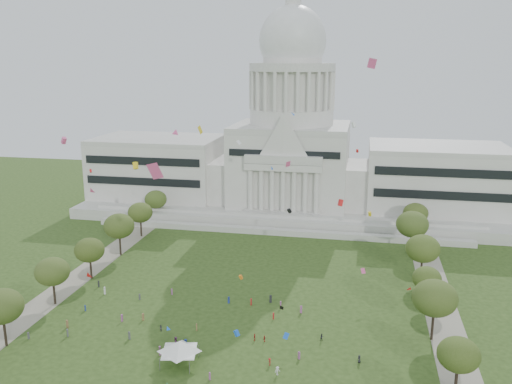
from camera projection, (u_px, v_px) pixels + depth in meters
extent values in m
plane|color=#2A4216|center=(212.00, 360.00, 108.54)|extent=(400.00, 400.00, 0.00)
cube|color=#B9B6AE|center=(290.00, 204.00, 217.54)|extent=(160.00, 60.00, 4.00)
cube|color=#B9B6AE|center=(277.00, 232.00, 186.36)|extent=(130.00, 3.00, 2.00)
cube|color=#B9B6AE|center=(281.00, 221.00, 193.62)|extent=(140.00, 3.00, 5.00)
cube|color=beige|center=(159.00, 168.00, 224.07)|extent=(50.00, 34.00, 22.00)
cube|color=beige|center=(436.00, 179.00, 202.91)|extent=(50.00, 34.00, 22.00)
cube|color=beige|center=(223.00, 179.00, 217.49)|extent=(12.00, 26.00, 16.00)
cube|color=beige|center=(360.00, 185.00, 207.11)|extent=(12.00, 26.00, 16.00)
cube|color=beige|center=(291.00, 166.00, 212.77)|extent=(44.00, 38.00, 28.00)
cube|color=beige|center=(283.00, 168.00, 192.97)|extent=(28.00, 3.00, 2.40)
cube|color=black|center=(142.00, 171.00, 207.22)|extent=(46.00, 0.40, 11.00)
cube|color=black|center=(442.00, 184.00, 186.06)|extent=(46.00, 0.40, 11.00)
cylinder|color=beige|center=(291.00, 116.00, 208.15)|extent=(32.00, 32.00, 6.00)
cylinder|color=beige|center=(292.00, 90.00, 205.77)|extent=(28.00, 28.00, 14.00)
cylinder|color=#B9B6AE|center=(292.00, 67.00, 203.75)|extent=(32.40, 32.40, 3.00)
cylinder|color=beige|center=(292.00, 52.00, 202.44)|extent=(22.00, 22.00, 8.00)
ellipsoid|color=silver|center=(293.00, 41.00, 201.48)|extent=(25.00, 25.00, 26.20)
cylinder|color=beige|center=(293.00, 3.00, 198.27)|extent=(6.00, 6.00, 5.00)
cube|color=gray|center=(71.00, 283.00, 146.32)|extent=(8.00, 160.00, 0.04)
cube|color=gray|center=(442.00, 315.00, 127.86)|extent=(8.00, 160.00, 0.04)
cylinder|color=black|center=(5.00, 333.00, 113.51)|extent=(0.56, 0.56, 5.75)
ellipsoid|color=#374B1B|center=(2.00, 306.00, 112.05)|extent=(8.86, 8.86, 7.25)
cylinder|color=black|center=(456.00, 381.00, 97.39)|extent=(0.56, 0.56, 4.92)
ellipsoid|color=#314814|center=(459.00, 355.00, 96.15)|extent=(7.58, 7.58, 6.20)
cylinder|color=black|center=(54.00, 294.00, 133.02)|extent=(0.56, 0.56, 5.47)
ellipsoid|color=#3D501E|center=(52.00, 272.00, 131.64)|extent=(8.42, 8.42, 6.89)
cylinder|color=black|center=(432.00, 326.00, 115.90)|extent=(0.56, 0.56, 6.20)
ellipsoid|color=#374C1A|center=(435.00, 298.00, 114.33)|extent=(9.55, 9.55, 7.82)
cylinder|color=black|center=(91.00, 269.00, 148.67)|extent=(0.56, 0.56, 5.27)
ellipsoid|color=#354715|center=(89.00, 250.00, 147.34)|extent=(8.12, 8.12, 6.65)
cylinder|color=black|center=(425.00, 297.00, 132.28)|extent=(0.56, 0.56, 4.56)
ellipsoid|color=#364C18|center=(427.00, 278.00, 131.13)|extent=(7.01, 7.01, 5.74)
cylinder|color=black|center=(120.00, 246.00, 166.20)|extent=(0.56, 0.56, 6.03)
ellipsoid|color=#384B1A|center=(119.00, 226.00, 164.68)|extent=(9.29, 9.29, 7.60)
cylinder|color=black|center=(421.00, 271.00, 146.85)|extent=(0.56, 0.56, 5.97)
ellipsoid|color=#3A4F19|center=(423.00, 249.00, 145.35)|extent=(9.19, 9.19, 7.52)
cylinder|color=black|center=(141.00, 229.00, 184.19)|extent=(0.56, 0.56, 5.41)
ellipsoid|color=#3C4F1A|center=(140.00, 212.00, 182.82)|extent=(8.33, 8.33, 6.81)
cylinder|color=black|center=(411.00, 245.00, 166.23)|extent=(0.56, 0.56, 6.37)
ellipsoid|color=#384D1C|center=(412.00, 224.00, 164.62)|extent=(9.82, 9.82, 8.03)
cylinder|color=black|center=(156.00, 214.00, 201.77)|extent=(0.56, 0.56, 5.32)
ellipsoid|color=#375019|center=(156.00, 199.00, 200.43)|extent=(8.19, 8.19, 6.70)
cylinder|color=black|center=(414.00, 230.00, 182.94)|extent=(0.56, 0.56, 5.47)
ellipsoid|color=#374717|center=(416.00, 213.00, 181.56)|extent=(8.42, 8.42, 6.89)
cylinder|color=#4C4C4C|center=(160.00, 364.00, 104.65)|extent=(0.12, 0.12, 2.69)
cylinder|color=#4C4C4C|center=(189.00, 368.00, 103.49)|extent=(0.12, 0.12, 2.69)
cylinder|color=#4C4C4C|center=(170.00, 349.00, 110.38)|extent=(0.12, 0.12, 2.69)
cylinder|color=#4C4C4C|center=(199.00, 352.00, 109.22)|extent=(0.12, 0.12, 2.69)
cube|color=white|center=(179.00, 351.00, 106.59)|extent=(7.65, 7.65, 0.22)
pyramid|color=white|center=(179.00, 346.00, 106.31)|extent=(10.72, 10.72, 2.15)
imported|color=#26262B|center=(359.00, 359.00, 107.57)|extent=(0.91, 0.94, 1.63)
imported|color=#26262B|center=(322.00, 337.00, 115.99)|extent=(0.93, 0.84, 1.62)
imported|color=#B21E1E|center=(270.00, 362.00, 106.63)|extent=(0.89, 1.13, 1.55)
imported|color=#B21E1E|center=(255.00, 337.00, 116.08)|extent=(0.82, 1.04, 1.56)
imported|color=#994C8C|center=(176.00, 341.00, 113.89)|extent=(1.34, 2.03, 2.04)
imported|color=#4C4C51|center=(161.00, 328.00, 120.16)|extent=(0.83, 0.65, 1.49)
imported|color=silver|center=(277.00, 371.00, 103.28)|extent=(1.28, 1.21, 1.81)
imported|color=#B21E1E|center=(264.00, 339.00, 115.57)|extent=(0.64, 0.92, 1.42)
cube|color=#4C4C51|center=(28.00, 336.00, 116.69)|extent=(0.48, 0.42, 1.55)
cube|color=#994C8C|center=(210.00, 376.00, 101.78)|extent=(0.42, 0.48, 1.53)
cube|color=#994C8C|center=(301.00, 309.00, 128.63)|extent=(0.51, 0.35, 1.82)
cube|color=#994C8C|center=(122.00, 318.00, 124.42)|extent=(0.35, 0.50, 1.75)
cube|color=#4C4C51|center=(140.00, 297.00, 135.82)|extent=(0.35, 0.46, 1.54)
cube|color=#4C4C51|center=(68.00, 333.00, 117.65)|extent=(0.53, 0.55, 1.78)
cube|color=#994C8C|center=(172.00, 292.00, 138.73)|extent=(0.45, 0.49, 1.57)
cube|color=#26262B|center=(99.00, 284.00, 143.33)|extent=(0.52, 0.52, 1.71)
cube|color=#994C8C|center=(160.00, 351.00, 110.30)|extent=(0.45, 0.58, 1.92)
cube|color=#26262B|center=(271.00, 299.00, 134.15)|extent=(0.59, 0.46, 1.95)
cube|color=#994C8C|center=(281.00, 305.00, 131.08)|extent=(0.40, 0.53, 1.78)
cube|color=#994C8C|center=(299.00, 355.00, 108.83)|extent=(0.48, 0.49, 1.60)
cube|color=navy|center=(229.00, 300.00, 133.86)|extent=(0.43, 0.51, 1.65)
cube|color=#4C4C51|center=(129.00, 336.00, 116.47)|extent=(0.54, 0.53, 1.77)
cube|color=navy|center=(186.00, 344.00, 113.01)|extent=(0.58, 0.44, 1.94)
cube|color=olive|center=(143.00, 317.00, 125.00)|extent=(0.45, 0.53, 1.71)
cube|color=#B21E1E|center=(273.00, 316.00, 125.62)|extent=(0.31, 0.44, 1.55)
cube|color=#B21E1E|center=(251.00, 302.00, 132.81)|extent=(0.32, 0.48, 1.72)
cube|color=olive|center=(197.00, 327.00, 120.33)|extent=(0.37, 0.48, 1.59)
cube|color=olive|center=(67.00, 324.00, 121.47)|extent=(0.59, 0.51, 1.88)
cube|color=navy|center=(85.00, 308.00, 129.73)|extent=(0.44, 0.45, 1.47)
cube|color=silver|center=(105.00, 291.00, 138.99)|extent=(0.41, 0.57, 1.95)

